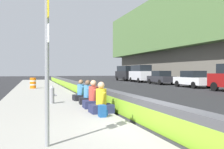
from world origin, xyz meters
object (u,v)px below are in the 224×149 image
Objects in this scene: seated_person_rear at (88,96)px; parked_car_far at (141,73)px; route_sign_post at (47,44)px; seated_person_middle at (93,99)px; seated_person_foreground at (101,103)px; construction_barrel at (33,83)px; seated_person_far at (81,94)px; backpack at (103,111)px; parked_car_farther at (126,73)px; fire_hydrant at (52,94)px; parked_car_fourth at (193,79)px; parked_car_midline at (161,78)px.

seated_person_rear is 26.59m from parked_car_far.
route_sign_post is 5.70m from seated_person_middle.
seated_person_foreground reaches higher than construction_barrel.
route_sign_post reaches higher than seated_person_rear.
parked_car_far is at bearing -53.51° from construction_barrel.
seated_person_far reaches higher than backpack.
route_sign_post reaches higher than parked_car_farther.
seated_person_middle is at bearing 157.07° from parked_car_farther.
backpack is at bearing 167.86° from seated_person_foreground.
parked_car_farther is at bearing -21.87° from backpack.
seated_person_far reaches higher than construction_barrel.
fire_hydrant is 0.17× the size of parked_car_far.
seated_person_far is 30.59m from parked_car_farther.
parked_car_far is (25.84, -13.08, 0.85)m from seated_person_foreground.
backpack is (-3.51, 0.24, -0.15)m from seated_person_rear.
parked_car_farther reaches higher than seated_person_far.
construction_barrel is (13.12, 2.40, 0.12)m from seated_person_middle.
backpack is at bearing 174.90° from seated_person_middle.
parked_car_farther is (29.18, -12.88, 0.86)m from seated_person_rear.
parked_car_far reaches higher than seated_person_rear.
route_sign_post is at bearing 150.05° from seated_person_foreground.
seated_person_foreground reaches higher than seated_person_rear.
route_sign_post is 3.96m from backpack.
route_sign_post is 38.64m from parked_car_farther.
backpack is (2.87, -1.96, -1.90)m from route_sign_post.
parked_car_fourth is (10.36, -13.09, 0.37)m from seated_person_rear.
parked_car_midline is at bearing -71.83° from construction_barrel.
backpack is 0.09× the size of parked_car_midline.
parked_car_fourth is 0.87× the size of parked_car_farther.
parked_car_midline is (6.43, 0.13, 0.00)m from parked_car_fourth.
parked_car_midline is at bearing -33.20° from route_sign_post.
seated_person_foreground is 0.22× the size of parked_car_far.
construction_barrel is at bearing 11.81° from seated_person_rear.
construction_barrel is (10.26, 2.40, 0.14)m from seated_person_far.
parked_car_fourth reaches higher than seated_person_foreground.
route_sign_post is 0.70× the size of parked_car_farther.
parked_car_midline is at bearing -33.80° from seated_person_foreground.
construction_barrel is 0.21× the size of parked_car_fourth.
fire_hydrant is 0.19× the size of parked_car_midline.
seated_person_rear reaches higher than fire_hydrant.
seated_person_far is (0.88, -1.56, -0.11)m from fire_hydrant.
route_sign_post reaches higher than parked_car_fourth.
parked_car_farther is (28.59, -14.50, 0.77)m from fire_hydrant.
parked_car_fourth is (8.89, -13.15, 0.38)m from seated_person_far.
route_sign_post is at bearing 145.72° from backpack.
seated_person_rear reaches higher than seated_person_far.
fire_hydrant is at bearing 119.36° from seated_person_far.
seated_person_middle is at bearing -0.38° from seated_person_foreground.
fire_hydrant is at bearing 153.11° from parked_car_farther.
seated_person_rear is 1.48m from seated_person_far.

